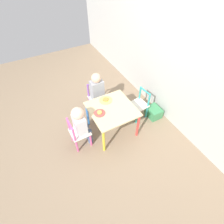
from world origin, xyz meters
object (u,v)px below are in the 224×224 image
Objects in this scene: chair_teal at (139,105)px; child_front at (81,123)px; plate_front at (100,113)px; storage_bin at (154,112)px; plate_left at (106,100)px; chair_purple at (97,98)px; child_left at (98,91)px; kids_table at (112,112)px; chair_pink at (78,133)px.

child_front reaches higher than chair_teal.
plate_front reaches higher than storage_bin.
plate_left is at bearing -110.30° from chair_teal.
chair_purple is 0.42m from plate_left.
child_left reaches higher than plate_left.
plate_left reaches higher than kids_table.
child_front is (0.55, -0.48, 0.18)m from chair_purple.
kids_table is 0.48m from child_front.
child_front reaches higher than storage_bin.
plate_front is at bearing -91.51° from chair_teal.
chair_pink is 0.68× the size of child_left.
chair_purple is at bearing -129.08° from storage_bin.
storage_bin is (0.62, 0.76, -0.16)m from chair_purple.
plate_front is (-0.00, -0.19, 0.07)m from kids_table.
storage_bin is at bearing -94.05° from chair_pink.
child_left is at bearing -134.05° from chair_teal.
chair_teal is at bearing 95.73° from kids_table.
kids_table is 1.23× the size of chair_purple.
kids_table is 0.88× the size of child_front.
chair_teal is (0.49, 0.54, 0.00)m from chair_purple.
child_front is at bearing -92.20° from chair_teal.
chair_pink is at bearing -93.00° from storage_bin.
child_front is 3.78× the size of plate_left.
chair_teal is 3.29× the size of plate_front.
child_front is (0.06, -1.02, 0.18)m from chair_teal.
child_left is (-0.49, 0.54, 0.19)m from chair_pink.
chair_pink is 1.00× the size of chair_teal.
chair_teal is 2.11× the size of storage_bin.
plate_front is at bearing -90.00° from kids_table.
kids_table is at bearing -90.00° from chair_purple.
storage_bin is at bearing -36.38° from child_left.
chair_pink is 1.32m from storage_bin.
chair_teal is 2.71× the size of plate_left.
child_left is (-0.43, -0.54, 0.19)m from chair_teal.
plate_front is (0.48, -0.19, 0.03)m from child_left.
plate_front is (-0.01, 0.29, 0.05)m from child_front.
chair_pink is at bearing -88.96° from kids_table.
kids_table is 2.59× the size of storage_bin.
plate_front is at bearing -89.42° from chair_pink.
plate_left is at bearing 135.00° from plate_front.
storage_bin is at bearing 84.14° from kids_table.
plate_front and plate_left have the same top height.
chair_purple is 0.73m from chair_teal.
chair_pink is 2.11× the size of storage_bin.
plate_front is at bearing -109.74° from chair_purple.
chair_purple is 1.00m from storage_bin.
kids_table is 1.23× the size of chair_teal.
chair_teal is at bearing -87.52° from child_front.
chair_purple is 1.00× the size of chair_teal.
plate_left is (-0.19, 0.19, 0.00)m from plate_front.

